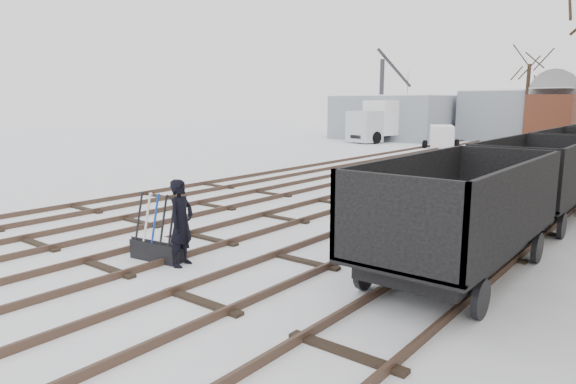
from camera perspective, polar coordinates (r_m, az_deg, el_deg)
name	(u,v)px	position (r m, az deg, el deg)	size (l,w,h in m)	color
ground	(210,240)	(13.46, -8.69, -5.29)	(120.00, 120.00, 0.00)	white
tracks	(427,177)	(24.66, 15.21, 1.64)	(13.90, 52.00, 0.16)	black
shed_left	(395,117)	(50.18, 11.78, 8.16)	(10.00, 8.00, 4.10)	#8B929C
shed_right	(506,116)	(50.66, 23.09, 7.81)	(7.00, 6.00, 4.50)	#8B929C
ground_frame	(157,248)	(11.98, -14.34, -6.01)	(1.35, 0.60, 1.49)	black
worker	(181,223)	(11.30, -11.77, -3.38)	(0.69, 0.45, 1.90)	black
freight_wagon_a	(459,232)	(11.01, 18.48, -4.20)	(2.37, 5.92, 2.42)	black
freight_wagon_b	(537,190)	(17.07, 25.90, 0.24)	(2.37, 5.92, 2.42)	black
freight_wagon_c	(576,168)	(23.31, 29.39, 2.33)	(2.37, 5.92, 2.42)	black
box_van_wagon	(553,116)	(39.60, 27.37, 7.53)	(3.45, 5.95, 4.38)	black
lorry	(388,121)	(46.39, 11.01, 7.80)	(3.87, 8.24, 3.59)	black
panel_van	(441,136)	(41.43, 16.68, 5.97)	(3.10, 4.18, 1.69)	white
crane	(382,117)	(47.71, 10.38, 8.23)	(1.97, 4.86, 8.14)	#2E2F34
tree_far_left	(526,105)	(47.05, 24.96, 8.80)	(0.30, 0.30, 6.51)	black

